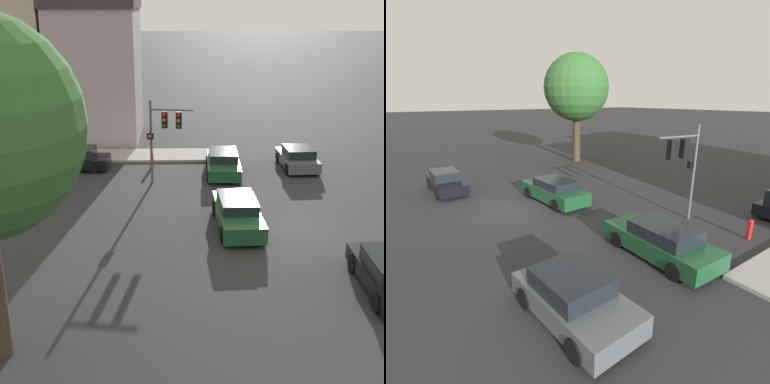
% 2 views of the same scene
% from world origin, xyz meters
% --- Properties ---
extents(ground_plane, '(300.00, 300.00, 0.00)m').
position_xyz_m(ground_plane, '(0.00, 0.00, 0.00)').
color(ground_plane, '#28282B').
extents(rowhouse_backdrop, '(7.73, 18.25, 12.54)m').
position_xyz_m(rowhouse_backdrop, '(17.12, 17.22, 5.90)').
color(rowhouse_backdrop, '#B29EA8').
rests_on(rowhouse_backdrop, ground_plane).
extents(traffic_signal, '(0.59, 2.53, 4.70)m').
position_xyz_m(traffic_signal, '(6.31, 5.86, 3.27)').
color(traffic_signal, '#515456').
rests_on(traffic_signal, ground_plane).
extents(crossing_car_0, '(3.94, 2.15, 1.34)m').
position_xyz_m(crossing_car_0, '(9.01, -2.19, 0.64)').
color(crossing_car_0, '#4C5156').
rests_on(crossing_car_0, ground_plane).
extents(crossing_car_1, '(4.85, 2.10, 1.38)m').
position_xyz_m(crossing_car_1, '(0.20, 2.43, 0.67)').
color(crossing_car_1, '#194728').
rests_on(crossing_car_1, ground_plane).
extents(crossing_car_2, '(4.67, 2.09, 1.33)m').
position_xyz_m(crossing_car_2, '(8.14, 2.46, 0.64)').
color(crossing_car_2, '#194728').
rests_on(crossing_car_2, ground_plane).
extents(parked_car_0, '(2.07, 4.26, 1.35)m').
position_xyz_m(parked_car_0, '(9.19, 11.41, 0.64)').
color(parked_car_0, black).
rests_on(parked_car_0, ground_plane).
extents(fire_hydrant, '(0.22, 0.22, 0.92)m').
position_xyz_m(fire_hydrant, '(9.40, 6.75, 0.49)').
color(fire_hydrant, red).
rests_on(fire_hydrant, ground_plane).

